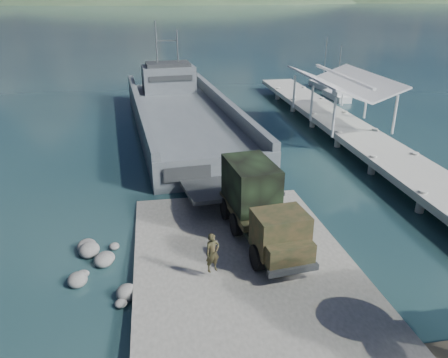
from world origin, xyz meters
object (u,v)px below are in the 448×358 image
pier (343,119)px  landing_craft (183,121)px  sailboat_far (323,86)px  sailboat_near (337,96)px  military_truck (259,205)px  soldier (213,260)px

pier → landing_craft: landing_craft is taller
pier → sailboat_far: bearing=73.0°
sailboat_near → military_truck: bearing=-119.9°
landing_craft → soldier: landing_craft is taller
pier → military_truck: size_ratio=5.67×
landing_craft → sailboat_far: (20.08, 15.78, -0.45)m
sailboat_far → sailboat_near: bearing=-101.1°
pier → soldier: pier is taller
pier → sailboat_far: 21.29m
military_truck → landing_craft: bearing=88.9°
soldier → landing_craft: bearing=66.3°
landing_craft → sailboat_near: (19.37, 9.60, -0.47)m
sailboat_near → sailboat_far: (0.71, 6.18, 0.02)m
pier → sailboat_far: sailboat_far is taller
soldier → sailboat_far: bearing=40.6°
landing_craft → sailboat_near: 21.63m
pier → sailboat_near: bearing=68.7°
sailboat_far → soldier: bearing=-122.0°
military_truck → sailboat_near: (17.33, 30.81, -1.90)m
military_truck → sailboat_near: 35.40m
military_truck → sailboat_far: (18.03, 37.00, -1.87)m
soldier → pier: bearing=31.7°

